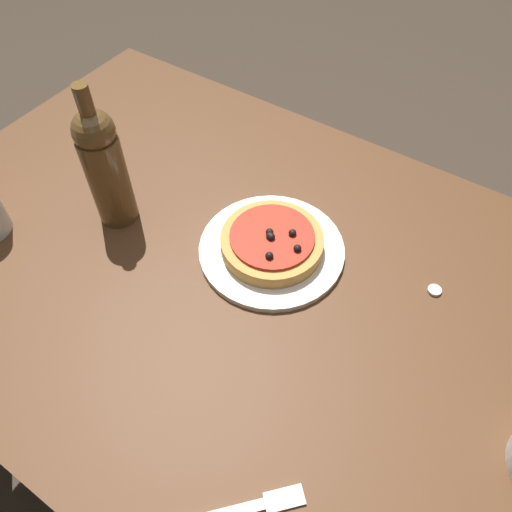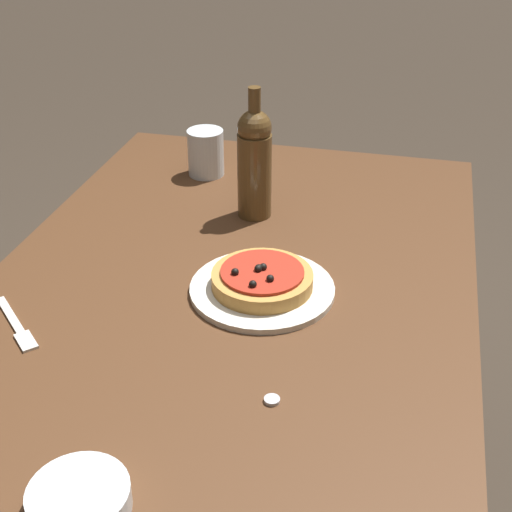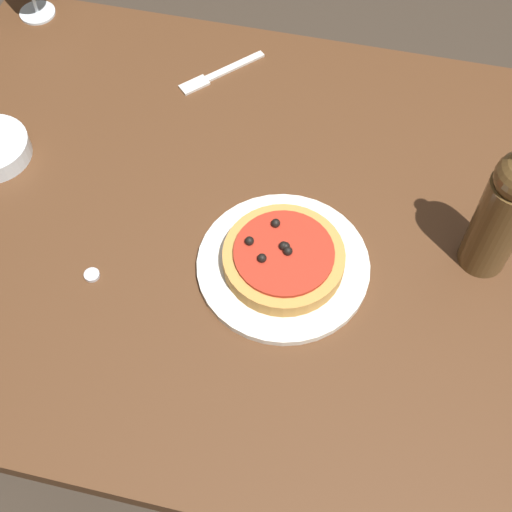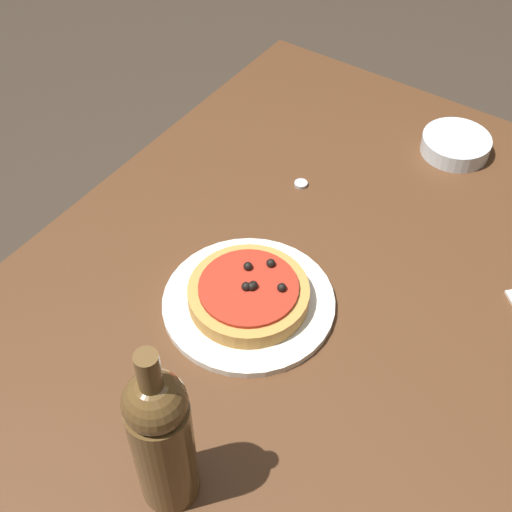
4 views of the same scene
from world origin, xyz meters
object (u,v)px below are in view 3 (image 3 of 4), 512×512
object	(u,v)px
dinner_plate	(283,266)
pizza	(284,258)
fork	(217,74)
bottle_cap	(92,275)
dining_table	(297,263)
wine_bottle	(505,210)

from	to	relation	value
dinner_plate	pizza	bearing A→B (deg)	157.93
pizza	fork	size ratio (longest dim) A/B	1.30
fork	bottle_cap	size ratio (longest dim) A/B	5.92
dining_table	dinner_plate	world-z (taller)	dinner_plate
pizza	wine_bottle	xyz separation A→B (m)	(0.30, 0.09, 0.10)
dinner_plate	wine_bottle	size ratio (longest dim) A/B	0.93
wine_bottle	bottle_cap	size ratio (longest dim) A/B	11.93
dining_table	dinner_plate	distance (m)	0.12
dining_table	wine_bottle	size ratio (longest dim) A/B	4.82
dinner_plate	pizza	size ratio (longest dim) A/B	1.43
wine_bottle	dining_table	bearing A→B (deg)	-176.55
dinner_plate	fork	world-z (taller)	dinner_plate
pizza	dinner_plate	bearing A→B (deg)	-22.07
fork	bottle_cap	distance (m)	0.47
dining_table	bottle_cap	xyz separation A→B (m)	(-0.29, -0.15, 0.09)
dinner_plate	fork	size ratio (longest dim) A/B	1.87
dinner_plate	wine_bottle	bearing A→B (deg)	16.23
dining_table	dinner_plate	xyz separation A→B (m)	(-0.01, -0.07, 0.10)
pizza	dining_table	bearing A→B (deg)	79.09
bottle_cap	pizza	bearing A→B (deg)	16.00
dinner_plate	bottle_cap	size ratio (longest dim) A/B	11.07
fork	bottle_cap	world-z (taller)	bottle_cap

